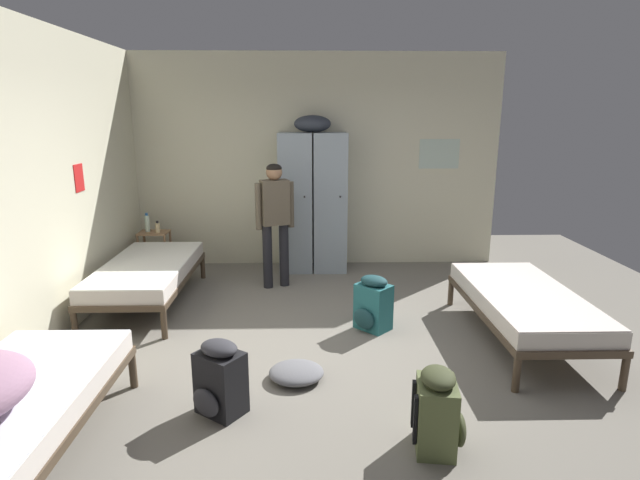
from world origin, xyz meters
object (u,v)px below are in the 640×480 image
(water_bottle, at_px, (147,223))
(backpack_olive, at_px, (438,412))
(clothes_pile_grey, at_px, (296,372))
(bed_right, at_px, (524,302))
(locker_bank, at_px, (313,199))
(shelf_unit, at_px, (155,248))
(person_traveler, at_px, (275,214))
(bed_left_front, at_px, (6,411))
(lotion_bottle, at_px, (158,227))
(bed_left_rear, at_px, (147,272))
(backpack_black, at_px, (220,380))
(backpack_teal, at_px, (373,304))

(water_bottle, height_order, backpack_olive, water_bottle)
(backpack_olive, height_order, clothes_pile_grey, backpack_olive)
(bed_right, bearing_deg, backpack_olive, -127.18)
(locker_bank, distance_m, shelf_unit, 2.20)
(person_traveler, relative_size, water_bottle, 6.09)
(backpack_olive, bearing_deg, person_traveler, 110.82)
(bed_left_front, distance_m, lotion_bottle, 3.85)
(shelf_unit, relative_size, bed_left_rear, 0.30)
(person_traveler, relative_size, lotion_bottle, 9.77)
(clothes_pile_grey, bearing_deg, bed_right, 18.07)
(bed_left_front, height_order, clothes_pile_grey, bed_left_front)
(bed_right, bearing_deg, bed_left_rear, 164.96)
(bed_left_front, relative_size, clothes_pile_grey, 4.28)
(bed_right, distance_m, backpack_black, 2.89)
(lotion_bottle, bearing_deg, bed_right, -28.14)
(bed_left_front, bearing_deg, bed_left_rear, 90.00)
(bed_left_rear, relative_size, backpack_black, 3.45)
(bed_left_front, bearing_deg, backpack_olive, 2.55)
(bed_right, height_order, backpack_black, backpack_black)
(locker_bank, bearing_deg, bed_right, -50.01)
(bed_left_front, relative_size, lotion_bottle, 12.24)
(locker_bank, xyz_separation_m, bed_left_rear, (-1.86, -1.30, -0.59))
(bed_left_front, distance_m, water_bottle, 3.92)
(bed_left_front, xyz_separation_m, person_traveler, (1.40, 3.30, 0.53))
(bed_left_front, relative_size, bed_right, 1.00)
(bed_left_rear, bearing_deg, backpack_black, -61.88)
(bed_left_front, distance_m, clothes_pile_grey, 2.00)
(shelf_unit, xyz_separation_m, backpack_olive, (2.86, -3.76, -0.09))
(locker_bank, height_order, backpack_black, locker_bank)
(person_traveler, xyz_separation_m, lotion_bottle, (-1.58, 0.54, -0.28))
(water_bottle, bearing_deg, bed_right, -27.92)
(bed_left_front, height_order, bed_right, same)
(bed_right, xyz_separation_m, backpack_teal, (-1.38, 0.28, -0.12))
(locker_bank, bearing_deg, person_traveler, -122.42)
(person_traveler, relative_size, clothes_pile_grey, 3.41)
(locker_bank, xyz_separation_m, bed_right, (1.95, -2.32, -0.59))
(shelf_unit, bearing_deg, backpack_black, -66.99)
(bed_right, height_order, water_bottle, water_bottle)
(bed_left_front, xyz_separation_m, backpack_teal, (2.43, 1.98, -0.12))
(backpack_black, relative_size, backpack_teal, 1.00)
(shelf_unit, relative_size, person_traveler, 0.38)
(backpack_olive, height_order, backpack_black, same)
(person_traveler, bearing_deg, lotion_bottle, 161.19)
(bed_left_front, bearing_deg, backpack_teal, 39.23)
(bed_left_front, relative_size, backpack_olive, 3.45)
(backpack_black, bearing_deg, lotion_bottle, 112.22)
(bed_left_rear, distance_m, backpack_black, 2.47)
(locker_bank, bearing_deg, bed_left_rear, -145.03)
(lotion_bottle, xyz_separation_m, backpack_black, (1.34, -3.28, -0.38))
(shelf_unit, bearing_deg, lotion_bottle, -29.74)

